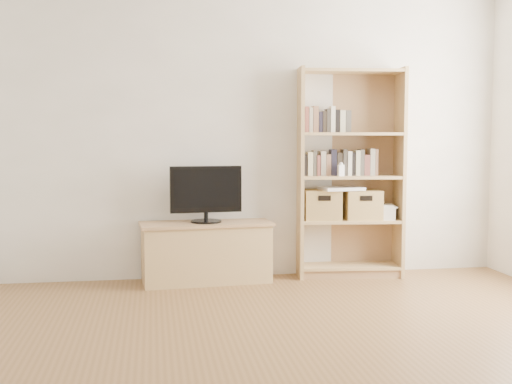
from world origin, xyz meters
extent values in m
cube|color=brown|center=(0.00, 0.00, 0.00)|extent=(4.50, 5.00, 0.01)
cube|color=beige|center=(0.00, 2.50, 1.30)|extent=(4.50, 0.02, 2.60)
cube|color=tan|center=(-0.47, 2.30, 0.25)|extent=(1.11, 0.50, 0.49)
cube|color=tan|center=(0.82, 2.34, 0.93)|extent=(0.95, 0.41, 1.85)
cube|color=black|center=(-0.47, 2.30, 0.76)|extent=(0.61, 0.09, 0.48)
cube|color=black|center=(0.82, 2.36, 1.03)|extent=(0.90, 0.24, 0.24)
cube|color=black|center=(0.62, 2.38, 1.39)|extent=(0.39, 0.19, 0.20)
cube|color=white|center=(0.71, 2.24, 0.96)|extent=(0.06, 0.04, 0.10)
cube|color=olive|center=(0.57, 2.35, 0.65)|extent=(0.35, 0.30, 0.26)
cube|color=olive|center=(0.93, 2.32, 0.64)|extent=(0.33, 0.28, 0.26)
cube|color=white|center=(0.74, 2.32, 0.79)|extent=(0.39, 0.30, 0.03)
cube|color=silver|center=(1.14, 2.30, 0.57)|extent=(0.22, 0.27, 0.11)
camera|label=1|loc=(-0.91, -3.14, 1.25)|focal=45.00mm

